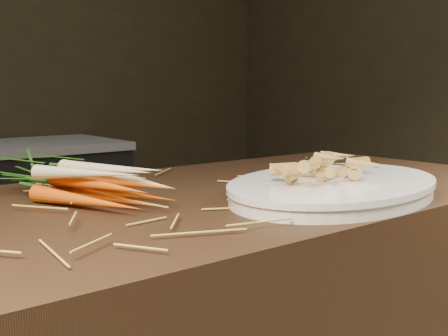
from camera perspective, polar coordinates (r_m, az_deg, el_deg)
name	(u,v)px	position (r m, az deg, el deg)	size (l,w,h in m)	color
root_veg_bunch	(60,176)	(1.08, -16.36, -0.80)	(0.25, 0.46, 0.08)	#D43B00
serving_platter	(334,189)	(1.07, 11.16, -2.12)	(0.50, 0.34, 0.03)	white
roasted_veg_heap	(335,167)	(1.07, 11.22, 0.06)	(0.25, 0.18, 0.06)	#BA7935
serving_fork	(381,171)	(1.23, 15.68, -0.27)	(0.02, 0.19, 0.00)	silver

